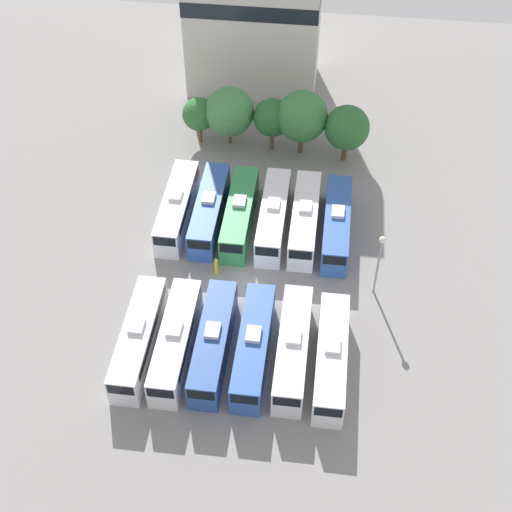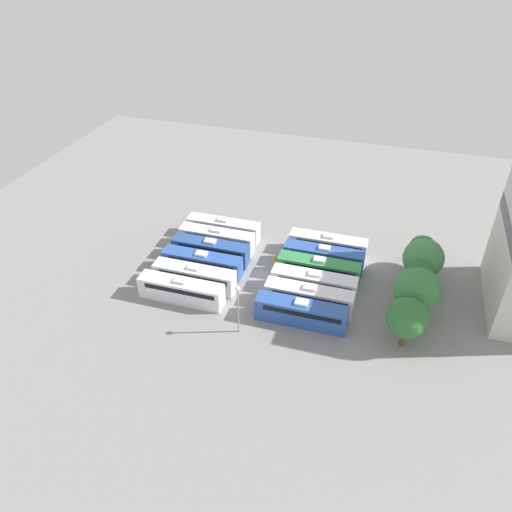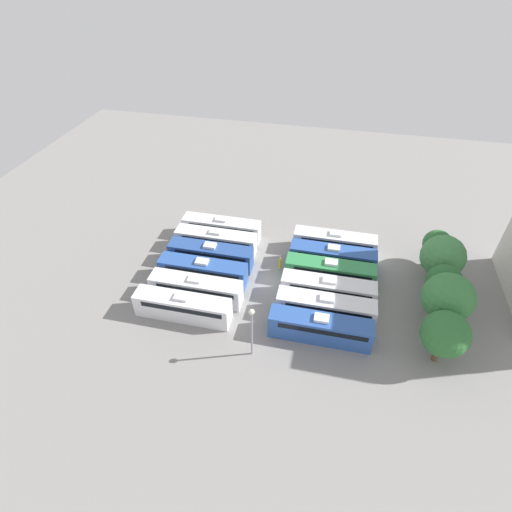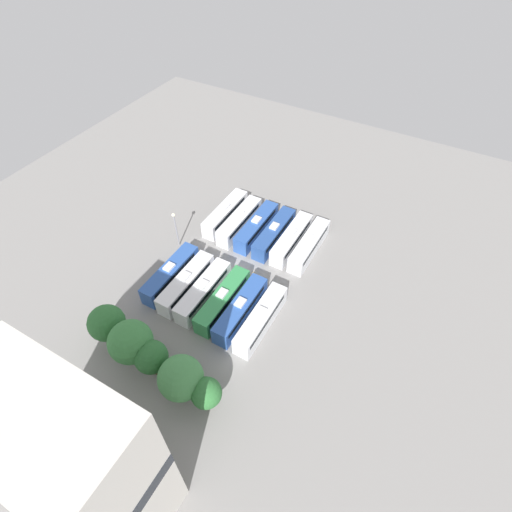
% 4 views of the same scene
% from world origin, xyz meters
% --- Properties ---
extents(ground_plane, '(106.43, 106.43, 0.00)m').
position_xyz_m(ground_plane, '(0.00, 0.00, 0.00)').
color(ground_plane, gray).
extents(bus_0, '(2.47, 11.35, 3.39)m').
position_xyz_m(bus_0, '(-7.93, -8.21, 1.66)').
color(bus_0, silver).
rests_on(bus_0, ground_plane).
extents(bus_1, '(2.47, 11.35, 3.39)m').
position_xyz_m(bus_1, '(-4.83, -8.11, 1.66)').
color(bus_1, silver).
rests_on(bus_1, ground_plane).
extents(bus_2, '(2.47, 11.35, 3.39)m').
position_xyz_m(bus_2, '(-1.71, -7.88, 1.66)').
color(bus_2, '#284C93').
rests_on(bus_2, ground_plane).
extents(bus_3, '(2.47, 11.35, 3.39)m').
position_xyz_m(bus_3, '(1.64, -7.87, 1.66)').
color(bus_3, '#2D56A8').
rests_on(bus_3, ground_plane).
extents(bus_4, '(2.47, 11.35, 3.39)m').
position_xyz_m(bus_4, '(4.89, -7.67, 1.66)').
color(bus_4, silver).
rests_on(bus_4, ground_plane).
extents(bus_5, '(2.47, 11.35, 3.39)m').
position_xyz_m(bus_5, '(8.07, -8.19, 1.66)').
color(bus_5, silver).
rests_on(bus_5, ground_plane).
extents(bus_6, '(2.47, 11.35, 3.39)m').
position_xyz_m(bus_6, '(-8.03, 8.15, 1.66)').
color(bus_6, silver).
rests_on(bus_6, ground_plane).
extents(bus_7, '(2.47, 11.35, 3.39)m').
position_xyz_m(bus_7, '(-4.77, 8.12, 1.66)').
color(bus_7, '#2D56A8').
rests_on(bus_7, ground_plane).
extents(bus_8, '(2.47, 11.35, 3.39)m').
position_xyz_m(bus_8, '(-1.73, 8.01, 1.66)').
color(bus_8, '#338C4C').
rests_on(bus_8, ground_plane).
extents(bus_9, '(2.47, 11.35, 3.39)m').
position_xyz_m(bus_9, '(1.58, 8.03, 1.66)').
color(bus_9, white).
rests_on(bus_9, ground_plane).
extents(bus_10, '(2.47, 11.35, 3.39)m').
position_xyz_m(bus_10, '(4.66, 8.00, 1.66)').
color(bus_10, white).
rests_on(bus_10, ground_plane).
extents(bus_11, '(2.47, 11.35, 3.39)m').
position_xyz_m(bus_11, '(7.79, 7.68, 1.66)').
color(bus_11, '#2D56A8').
rests_on(bus_11, ground_plane).
extents(worker_person, '(0.36, 0.36, 1.83)m').
position_xyz_m(worker_person, '(-3.02, 1.34, 0.85)').
color(worker_person, gold).
rests_on(worker_person, ground_plane).
extents(light_pole, '(0.60, 0.60, 6.90)m').
position_xyz_m(light_pole, '(11.57, 0.83, 4.76)').
color(light_pole, gray).
rests_on(light_pole, ground_plane).
extents(tree_0, '(3.66, 3.66, 5.45)m').
position_xyz_m(tree_0, '(-8.10, 21.21, 3.60)').
color(tree_0, brown).
rests_on(tree_0, ground_plane).
extents(tree_1, '(5.42, 5.42, 6.88)m').
position_xyz_m(tree_1, '(-4.71, 21.33, 4.16)').
color(tree_1, brown).
rests_on(tree_1, ground_plane).
extents(tree_2, '(4.16, 4.16, 6.20)m').
position_xyz_m(tree_2, '(0.04, 20.88, 4.10)').
color(tree_2, brown).
rests_on(tree_2, ground_plane).
extents(tree_3, '(5.56, 5.56, 7.46)m').
position_xyz_m(tree_3, '(3.26, 20.69, 4.67)').
color(tree_3, brown).
rests_on(tree_3, ground_plane).
extents(tree_4, '(4.82, 4.82, 6.60)m').
position_xyz_m(tree_4, '(8.12, 19.90, 4.17)').
color(tree_4, brown).
rests_on(tree_4, ground_plane).
extents(depot_building, '(15.43, 8.50, 20.43)m').
position_xyz_m(depot_building, '(-3.65, 34.00, 10.30)').
color(depot_building, beige).
rests_on(depot_building, ground_plane).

